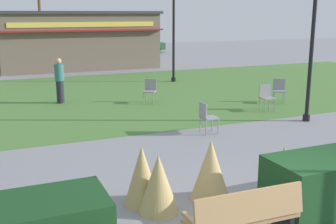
{
  "coord_description": "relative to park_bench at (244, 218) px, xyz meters",
  "views": [
    {
      "loc": [
        -3.85,
        -4.67,
        3.31
      ],
      "look_at": [
        -0.29,
        3.69,
        1.17
      ],
      "focal_mm": 44.9,
      "sensor_mm": 36.0,
      "label": 1
    }
  ],
  "objects": [
    {
      "name": "lawn_patch",
      "position": [
        0.73,
        12.05,
        -0.48
      ],
      "size": [
        36.0,
        12.0,
        0.01
      ],
      "primitive_type": "cube",
      "color": "#4C7A38",
      "rests_on": "ground_plane"
    },
    {
      "name": "park_bench",
      "position": [
        0.0,
        0.0,
        0.0
      ],
      "size": [
        1.71,
        0.57,
        0.95
      ],
      "color": "tan",
      "rests_on": "ground_plane"
    },
    {
      "name": "ornamental_grass_behind_left",
      "position": [
        0.36,
        1.63,
        0.08
      ],
      "size": [
        0.73,
        0.73,
        1.13
      ],
      "primitive_type": "cone",
      "color": "tan",
      "rests_on": "ground_plane"
    },
    {
      "name": "ornamental_grass_behind_right",
      "position": [
        -0.85,
        1.92,
        0.07
      ],
      "size": [
        0.65,
        0.65,
        1.09
      ],
      "primitive_type": "cone",
      "color": "tan",
      "rests_on": "ground_plane"
    },
    {
      "name": "ornamental_grass_behind_center",
      "position": [
        1.68,
        1.27,
        -0.0
      ],
      "size": [
        0.62,
        0.62,
        0.96
      ],
      "primitive_type": "cone",
      "color": "tan",
      "rests_on": "ground_plane"
    },
    {
      "name": "ornamental_grass_behind_far",
      "position": [
        -0.69,
        1.55,
        0.03
      ],
      "size": [
        0.7,
        0.7,
        1.03
      ],
      "primitive_type": "cone",
      "color": "tan",
      "rests_on": "ground_plane"
    },
    {
      "name": "lamppost_mid",
      "position": [
        5.91,
        5.5,
        2.35
      ],
      "size": [
        0.36,
        0.36,
        4.53
      ],
      "color": "black",
      "rests_on": "ground_plane"
    },
    {
      "name": "lamppost_far",
      "position": [
        5.21,
        14.29,
        2.35
      ],
      "size": [
        0.36,
        0.36,
        4.53
      ],
      "color": "black",
      "rests_on": "ground_plane"
    },
    {
      "name": "food_kiosk",
      "position": [
        2.01,
        21.44,
        1.24
      ],
      "size": [
        9.51,
        4.41,
        3.43
      ],
      "color": "#6B5B4C",
      "rests_on": "ground_plane"
    },
    {
      "name": "cafe_chair_west",
      "position": [
        6.86,
        8.16,
        0.05
      ],
      "size": [
        0.61,
        0.61,
        0.89
      ],
      "color": "gray",
      "rests_on": "ground_plane"
    },
    {
      "name": "cafe_chair_east",
      "position": [
        5.63,
        7.24,
        0.05
      ],
      "size": [
        0.47,
        0.47,
        0.89
      ],
      "color": "gray",
      "rests_on": "ground_plane"
    },
    {
      "name": "cafe_chair_center",
      "position": [
        2.33,
        5.47,
        0.05
      ],
      "size": [
        0.46,
        0.46,
        0.89
      ],
      "color": "gray",
      "rests_on": "ground_plane"
    },
    {
      "name": "cafe_chair_north",
      "position": [
        2.36,
        10.01,
        0.05
      ],
      "size": [
        0.61,
        0.61,
        0.89
      ],
      "color": "gray",
      "rests_on": "ground_plane"
    },
    {
      "name": "person_strolling",
      "position": [
        -0.77,
        11.27,
        0.38
      ],
      "size": [
        0.34,
        0.34,
        1.69
      ],
      "rotation": [
        0.0,
        0.0,
        4.67
      ],
      "color": "#23232D",
      "rests_on": "ground_plane"
    },
    {
      "name": "parked_car_center_slot",
      "position": [
        2.6,
        29.86,
        0.16
      ],
      "size": [
        4.23,
        2.12,
        1.2
      ],
      "color": "black",
      "rests_on": "ground_plane"
    },
    {
      "name": "parked_car_east_slot",
      "position": [
        8.82,
        29.86,
        0.16
      ],
      "size": [
        4.34,
        2.32,
        1.2
      ],
      "color": "#2D6638",
      "rests_on": "ground_plane"
    },
    {
      "name": "tree_left_bg",
      "position": [
        1.63,
        37.11,
        2.31
      ],
      "size": [
        0.91,
        0.96,
        6.31
      ],
      "color": "brown",
      "rests_on": "ground_plane"
    }
  ]
}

